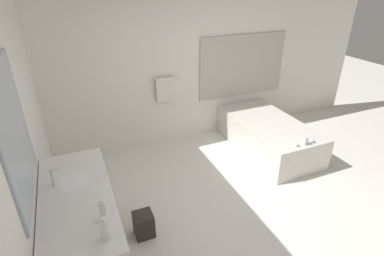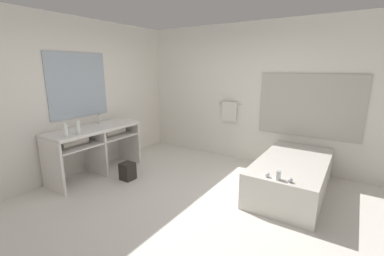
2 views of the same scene
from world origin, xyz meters
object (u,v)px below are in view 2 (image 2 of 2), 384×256
(bathtub, at_px, (292,174))
(water_bottle_1, at_px, (78,128))
(waste_bin, at_px, (128,171))
(water_bottle_2, at_px, (65,130))

(bathtub, xyz_separation_m, water_bottle_1, (-2.85, -1.62, 0.68))
(water_bottle_1, height_order, waste_bin, water_bottle_1)
(water_bottle_1, bearing_deg, waste_bin, 53.42)
(water_bottle_1, distance_m, water_bottle_2, 0.20)
(water_bottle_1, height_order, water_bottle_2, water_bottle_1)
(bathtub, xyz_separation_m, water_bottle_2, (-2.87, -1.82, 0.68))
(bathtub, height_order, waste_bin, bathtub)
(bathtub, relative_size, waste_bin, 6.40)
(water_bottle_2, xyz_separation_m, waste_bin, (0.43, 0.76, -0.81))
(waste_bin, bearing_deg, bathtub, 23.63)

